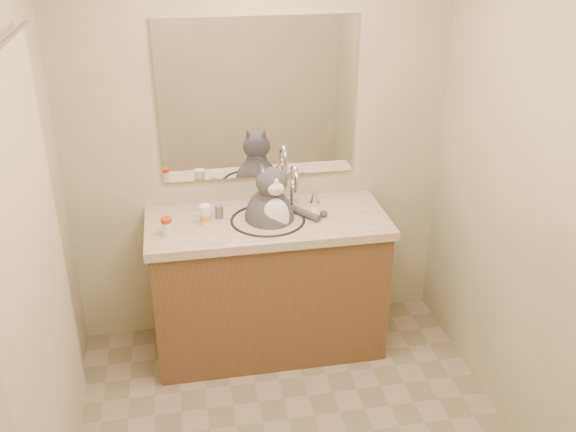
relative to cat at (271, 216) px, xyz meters
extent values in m
cube|color=#C6BA91|center=(-0.02, 0.29, 0.33)|extent=(2.20, 0.01, 2.40)
cube|color=#C6BA91|center=(-1.12, -0.96, 0.33)|extent=(0.01, 2.50, 2.40)
cube|color=#C6BA91|center=(1.09, -0.96, 0.33)|extent=(0.01, 2.50, 2.40)
cube|color=brown|center=(-0.02, 0.00, -0.47)|extent=(1.30, 0.55, 0.80)
cube|color=beige|center=(-0.02, 0.00, -0.04)|extent=(1.34, 0.59, 0.05)
torus|color=black|center=(-0.02, -0.02, -0.02)|extent=(0.42, 0.42, 0.02)
ellipsoid|color=white|center=(-0.02, -0.02, -0.09)|extent=(0.40, 0.40, 0.15)
cylinder|color=silver|center=(0.15, 0.15, 0.08)|extent=(0.03, 0.03, 0.18)
torus|color=silver|center=(0.15, 0.09, 0.17)|extent=(0.03, 0.16, 0.16)
cone|color=silver|center=(0.28, 0.15, 0.03)|extent=(0.06, 0.06, 0.08)
cube|color=white|center=(-0.02, 0.27, 0.58)|extent=(1.10, 0.02, 0.90)
cube|color=beige|center=(-1.07, -0.86, 0.13)|extent=(0.01, 1.20, 1.90)
ellipsoid|color=#48484D|center=(0.00, 0.01, -0.04)|extent=(0.33, 0.35, 0.37)
ellipsoid|color=white|center=(0.01, -0.09, 0.02)|extent=(0.16, 0.11, 0.24)
ellipsoid|color=#48484D|center=(0.00, -0.03, 0.21)|extent=(0.20, 0.18, 0.16)
ellipsoid|color=white|center=(0.02, -0.10, 0.20)|extent=(0.09, 0.06, 0.07)
sphere|color=#D88C8C|center=(0.02, -0.12, 0.21)|extent=(0.02, 0.02, 0.02)
cone|color=#48484D|center=(-0.05, -0.03, 0.29)|extent=(0.08, 0.07, 0.08)
cone|color=#48484D|center=(0.05, -0.01, 0.29)|extent=(0.08, 0.07, 0.08)
cylinder|color=#48484D|center=(0.18, 0.01, 0.00)|extent=(0.18, 0.23, 0.04)
cylinder|color=white|center=(-0.57, -0.10, 0.02)|extent=(0.07, 0.07, 0.08)
cylinder|color=red|center=(-0.57, -0.10, 0.07)|extent=(0.07, 0.07, 0.02)
cylinder|color=white|center=(-0.36, 0.00, 0.02)|extent=(0.07, 0.07, 0.09)
cylinder|color=#FAA329|center=(-0.36, 0.00, 0.02)|extent=(0.07, 0.07, 0.04)
cylinder|color=white|center=(-0.36, 0.00, 0.08)|extent=(0.07, 0.07, 0.02)
cylinder|color=slate|center=(-0.28, 0.06, 0.02)|extent=(0.06, 0.06, 0.07)
camera|label=1|loc=(-0.49, -3.16, 1.54)|focal=40.00mm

